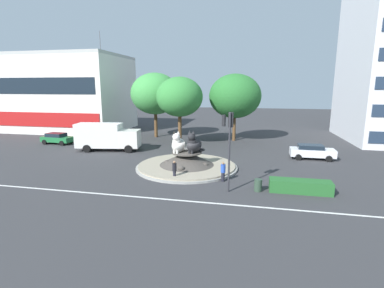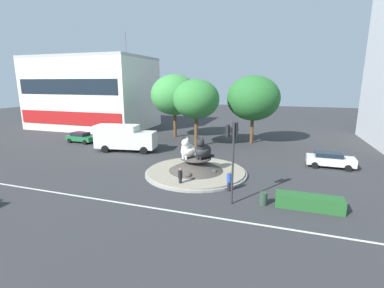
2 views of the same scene
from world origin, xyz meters
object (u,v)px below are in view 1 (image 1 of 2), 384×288
cat_statue_white (178,144)px  litter_bin (258,185)px  pedestrian_blue_shirt (223,171)px  parked_car_right (312,151)px  cat_statue_black (194,144)px  third_tree_left (155,94)px  shophouse_block (65,93)px  delivery_box_truck (106,136)px  second_tree_near_tower (235,96)px  sedan_on_far_lane (57,138)px  broadleaf_tree_behind_island (180,97)px  pedestrian_black_shirt (174,170)px  traffic_light_mast (229,135)px

cat_statue_white → litter_bin: size_ratio=2.26×
pedestrian_blue_shirt → parked_car_right: bearing=-117.7°
cat_statue_black → pedestrian_blue_shirt: bearing=63.3°
third_tree_left → shophouse_block: bearing=166.2°
cat_statue_white → delivery_box_truck: bearing=-110.4°
pedestrian_blue_shirt → delivery_box_truck: size_ratio=0.21×
pedestrian_blue_shirt → delivery_box_truck: (-14.77, 8.58, 0.89)m
second_tree_near_tower → sedan_on_far_lane: 24.60m
cat_statue_black → pedestrian_blue_shirt: size_ratio=1.33×
cat_statue_white → third_tree_left: 18.27m
shophouse_block → sedan_on_far_lane: (7.17, -12.51, -5.63)m
cat_statue_black → broadleaf_tree_behind_island: bearing=-140.7°
delivery_box_truck → broadleaf_tree_behind_island: bearing=25.0°
parked_car_right → delivery_box_truck: 23.17m
cat_statue_white → litter_bin: (7.22, -4.62, -1.84)m
delivery_box_truck → litter_bin: (17.51, -10.27, -1.27)m
cat_statue_black → litter_bin: 7.70m
second_tree_near_tower → parked_car_right: 13.65m
pedestrian_blue_shirt → delivery_box_truck: 17.11m
shophouse_block → litter_bin: size_ratio=23.57×
cat_statue_black → parked_car_right: cat_statue_black is taller
cat_statue_white → parked_car_right: bearing=124.8°
cat_statue_white → parked_car_right: (12.85, 6.37, -1.48)m
broadleaf_tree_behind_island → sedan_on_far_lane: 17.24m
pedestrian_black_shirt → delivery_box_truck: (-10.84, 8.96, 0.89)m
traffic_light_mast → broadleaf_tree_behind_island: 17.89m
litter_bin → sedan_on_far_lane: bearing=154.1°
cat_statue_white → pedestrian_black_shirt: cat_statue_white is taller
third_tree_left → parked_car_right: bearing=-25.1°
traffic_light_mast → pedestrian_black_shirt: 5.88m
shophouse_block → pedestrian_black_shirt: size_ratio=13.41×
second_tree_near_tower → delivery_box_truck: second_tree_near_tower is taller
cat_statue_black → second_tree_near_tower: (2.62, 15.20, 3.90)m
broadleaf_tree_behind_island → pedestrian_blue_shirt: 16.50m
second_tree_near_tower → third_tree_left: bearing=176.6°
cat_statue_black → broadleaf_tree_behind_island: 12.21m
second_tree_near_tower → litter_bin: 20.99m
broadleaf_tree_behind_island → third_tree_left: bearing=134.9°
shophouse_block → pedestrian_black_shirt: 36.04m
broadleaf_tree_behind_island → pedestrian_blue_shirt: (7.15, -13.87, -5.37)m
pedestrian_blue_shirt → delivery_box_truck: bearing=-15.9°
cat_statue_black → parked_car_right: (11.39, 6.25, -1.50)m
traffic_light_mast → litter_bin: size_ratio=6.38×
traffic_light_mast → second_tree_near_tower: bearing=13.6°
second_tree_near_tower → litter_bin: bearing=-81.0°
traffic_light_mast → shophouse_block: (-30.98, 25.56, 2.22)m
cat_statue_black → shophouse_block: size_ratio=0.10×
parked_car_right → traffic_light_mast: bearing=-123.8°
second_tree_near_tower → third_tree_left: size_ratio=0.97×
pedestrian_blue_shirt → pedestrian_black_shirt: size_ratio=1.01×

